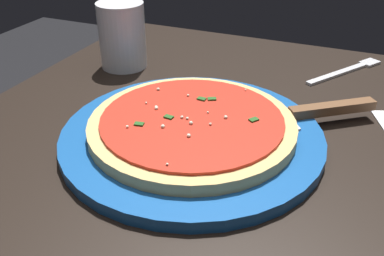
{
  "coord_description": "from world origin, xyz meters",
  "views": [
    {
      "loc": [
        -0.39,
        -0.15,
        1.07
      ],
      "look_at": [
        0.06,
        0.04,
        0.78
      ],
      "focal_mm": 39.65,
      "sensor_mm": 36.0,
      "label": 1
    }
  ],
  "objects_px": {
    "pizza": "(192,124)",
    "cup_tall_drink": "(122,35)",
    "fork": "(348,70)",
    "pizza_server": "(306,113)",
    "serving_plate": "(192,136)"
  },
  "relations": [
    {
      "from": "serving_plate",
      "to": "pizza",
      "type": "distance_m",
      "value": 0.02
    },
    {
      "from": "serving_plate",
      "to": "pizza_server",
      "type": "relative_size",
      "value": 1.72
    },
    {
      "from": "pizza_server",
      "to": "cup_tall_drink",
      "type": "height_order",
      "value": "cup_tall_drink"
    },
    {
      "from": "serving_plate",
      "to": "pizza",
      "type": "relative_size",
      "value": 1.27
    },
    {
      "from": "serving_plate",
      "to": "pizza",
      "type": "xyz_separation_m",
      "value": [
        0.0,
        0.0,
        0.02
      ]
    },
    {
      "from": "pizza_server",
      "to": "cup_tall_drink",
      "type": "bearing_deg",
      "value": 75.3
    },
    {
      "from": "pizza",
      "to": "cup_tall_drink",
      "type": "distance_m",
      "value": 0.29
    },
    {
      "from": "fork",
      "to": "pizza_server",
      "type": "bearing_deg",
      "value": 170.57
    },
    {
      "from": "pizza_server",
      "to": "fork",
      "type": "distance_m",
      "value": 0.23
    },
    {
      "from": "cup_tall_drink",
      "to": "fork",
      "type": "bearing_deg",
      "value": -70.68
    },
    {
      "from": "pizza_server",
      "to": "cup_tall_drink",
      "type": "relative_size",
      "value": 1.72
    },
    {
      "from": "pizza",
      "to": "cup_tall_drink",
      "type": "bearing_deg",
      "value": 48.79
    },
    {
      "from": "pizza",
      "to": "pizza_server",
      "type": "distance_m",
      "value": 0.17
    },
    {
      "from": "pizza",
      "to": "fork",
      "type": "relative_size",
      "value": 1.65
    },
    {
      "from": "cup_tall_drink",
      "to": "fork",
      "type": "distance_m",
      "value": 0.42
    }
  ]
}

